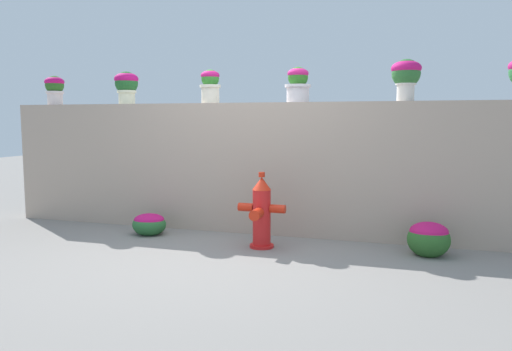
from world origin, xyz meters
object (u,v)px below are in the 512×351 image
potted_plant_2 (210,84)px  potted_plant_4 (406,74)px  flower_bush_left (149,223)px  flower_bush_right (429,237)px  fire_hydrant (261,213)px  potted_plant_3 (298,83)px  potted_plant_0 (55,87)px  potted_plant_1 (126,84)px

potted_plant_2 → potted_plant_4: size_ratio=0.90×
potted_plant_2 → potted_plant_4: potted_plant_4 is taller
flower_bush_left → flower_bush_right: size_ratio=0.96×
fire_hydrant → flower_bush_right: fire_hydrant is taller
fire_hydrant → flower_bush_right: 1.66m
fire_hydrant → flower_bush_right: bearing=6.7°
potted_plant_3 → flower_bush_right: potted_plant_3 is taller
potted_plant_0 → potted_plant_4: 4.44m
potted_plant_0 → potted_plant_1: bearing=0.8°
flower_bush_left → potted_plant_2: bearing=43.2°
potted_plant_1 → potted_plant_3: size_ratio=1.03×
potted_plant_1 → potted_plant_4: bearing=-0.1°
potted_plant_4 → flower_bush_left: bearing=-169.0°
potted_plant_3 → potted_plant_4: size_ratio=0.89×
potted_plant_4 → flower_bush_right: bearing=-62.9°
potted_plant_0 → fire_hydrant: (3.06, -0.71, -1.38)m
potted_plant_4 → fire_hydrant: (-1.37, -0.72, -1.43)m
potted_plant_4 → flower_bush_right: size_ratio=1.08×
potted_plant_2 → fire_hydrant: (0.85, -0.70, -1.38)m
potted_plant_0 → flower_bush_left: (1.66, -0.53, -1.61)m
potted_plant_2 → flower_bush_right: (2.49, -0.51, -1.56)m
potted_plant_2 → flower_bush_left: potted_plant_2 is taller
potted_plant_2 → fire_hydrant: bearing=-39.7°
potted_plant_1 → potted_plant_4: potted_plant_4 is taller
fire_hydrant → flower_bush_left: fire_hydrant is taller
flower_bush_left → potted_plant_3: bearing=18.2°
potted_plant_2 → potted_plant_3: 1.06m
potted_plant_4 → potted_plant_0: bearing=-179.9°
potted_plant_3 → potted_plant_4: 1.16m
potted_plant_0 → flower_bush_right: (4.71, -0.52, -1.56)m
potted_plant_1 → potted_plant_2: size_ratio=1.03×
potted_plant_3 → potted_plant_1: bearing=179.6°
fire_hydrant → flower_bush_right: (1.64, 0.19, -0.18)m
fire_hydrant → flower_bush_left: bearing=172.7°
potted_plant_0 → potted_plant_2: potted_plant_2 is taller
potted_plant_2 → flower_bush_left: size_ratio=1.01×
potted_plant_4 → flower_bush_left: size_ratio=1.12×
potted_plant_0 → potted_plant_1: (1.07, 0.02, 0.02)m
potted_plant_1 → potted_plant_2: potted_plant_1 is taller
potted_plant_1 → fire_hydrant: potted_plant_1 is taller
potted_plant_3 → potted_plant_4: potted_plant_4 is taller
potted_plant_2 → flower_bush_left: bearing=-136.8°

